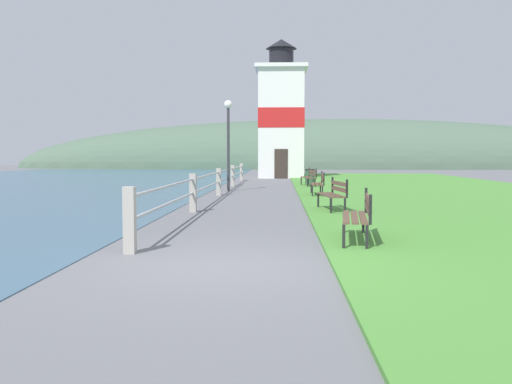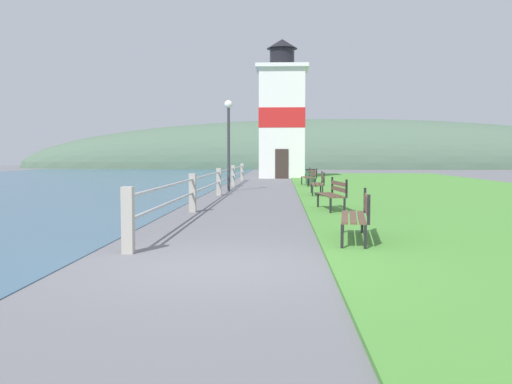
{
  "view_description": "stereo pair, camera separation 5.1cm",
  "coord_description": "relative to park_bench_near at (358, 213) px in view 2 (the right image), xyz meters",
  "views": [
    {
      "loc": [
        0.88,
        -7.94,
        1.57
      ],
      "look_at": [
        0.06,
        11.75,
        0.3
      ],
      "focal_mm": 40.0,
      "sensor_mm": 36.0,
      "label": 1
    },
    {
      "loc": [
        0.93,
        -7.93,
        1.57
      ],
      "look_at": [
        0.06,
        11.75,
        0.3
      ],
      "focal_mm": 40.0,
      "sensor_mm": 36.0,
      "label": 2
    }
  ],
  "objects": [
    {
      "name": "park_bench_by_lighthouse",
      "position": [
        0.08,
        18.31,
        -0.0
      ],
      "size": [
        0.71,
        1.97,
        0.94
      ],
      "rotation": [
        0.0,
        0.0,
        3.27
      ],
      "color": "brown",
      "rests_on": "ground_plane"
    },
    {
      "name": "park_bench_midway",
      "position": [
        0.09,
        5.66,
        -0.0
      ],
      "size": [
        0.69,
        1.83,
        0.94
      ],
      "rotation": [
        0.0,
        0.0,
        3.27
      ],
      "color": "brown",
      "rests_on": "ground_plane"
    },
    {
      "name": "lighthouse",
      "position": [
        -1.33,
        29.94,
        3.73
      ],
      "size": [
        3.58,
        3.58,
        9.62
      ],
      "color": "white",
      "rests_on": "ground_plane"
    },
    {
      "name": "ground_plane",
      "position": [
        -2.31,
        -2.23,
        -0.54
      ],
      "size": [
        160.0,
        160.0,
        0.0
      ],
      "primitive_type": "plane",
      "color": "slate"
    },
    {
      "name": "park_bench_near",
      "position": [
        0.0,
        0.0,
        0.0
      ],
      "size": [
        0.69,
        2.02,
        0.94
      ],
      "rotation": [
        0.0,
        0.0,
        3.03
      ],
      "color": "brown",
      "rests_on": "ground_plane"
    },
    {
      "name": "seawall_railing",
      "position": [
        -3.82,
        12.07,
        0.09
      ],
      "size": [
        0.18,
        26.78,
        1.07
      ],
      "color": "#A8A399",
      "rests_on": "ground_plane"
    },
    {
      "name": "distant_hillside",
      "position": [
        5.69,
        60.24,
        -0.54
      ],
      "size": [
        80.0,
        16.0,
        12.0
      ],
      "color": "#4C6651",
      "rests_on": "ground_plane"
    },
    {
      "name": "trash_bin",
      "position": [
        0.19,
        20.32,
        -0.12
      ],
      "size": [
        0.54,
        0.54,
        0.84
      ],
      "color": "#2D5138",
      "rests_on": "ground_plane"
    },
    {
      "name": "grass_verge",
      "position": [
        5.3,
        14.01,
        -0.51
      ],
      "size": [
        12.0,
        48.71,
        0.06
      ],
      "color": "#4C8E38",
      "rests_on": "ground_plane"
    },
    {
      "name": "park_bench_far",
      "position": [
        0.09,
        11.82,
        -0.0
      ],
      "size": [
        0.53,
        1.88,
        0.94
      ],
      "rotation": [
        0.0,
        0.0,
        3.11
      ],
      "color": "brown",
      "rests_on": "ground_plane"
    },
    {
      "name": "lamp_post",
      "position": [
        -3.67,
        14.66,
        2.2
      ],
      "size": [
        0.36,
        0.36,
        3.96
      ],
      "color": "#333338",
      "rests_on": "ground_plane"
    }
  ]
}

